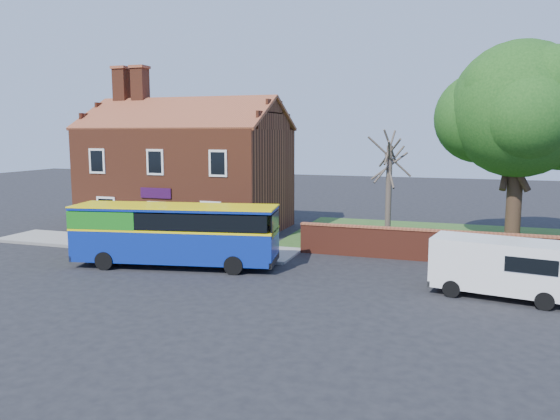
% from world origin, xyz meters
% --- Properties ---
extents(ground, '(120.00, 120.00, 0.00)m').
position_xyz_m(ground, '(0.00, 0.00, 0.00)').
color(ground, black).
rests_on(ground, ground).
extents(pavement, '(18.00, 3.50, 0.12)m').
position_xyz_m(pavement, '(-7.00, 5.75, 0.06)').
color(pavement, gray).
rests_on(pavement, ground).
extents(kerb, '(18.00, 0.15, 0.14)m').
position_xyz_m(kerb, '(-7.00, 4.00, 0.07)').
color(kerb, slate).
rests_on(kerb, ground).
extents(grass_strip, '(26.00, 12.00, 0.04)m').
position_xyz_m(grass_strip, '(13.00, 13.00, 0.02)').
color(grass_strip, '#426B28').
rests_on(grass_strip, ground).
extents(shop_building, '(12.30, 8.13, 10.50)m').
position_xyz_m(shop_building, '(-7.02, 11.50, 3.41)').
color(shop_building, brown).
rests_on(shop_building, ground).
extents(boundary_wall, '(22.00, 0.38, 1.60)m').
position_xyz_m(boundary_wall, '(13.00, 7.00, 0.81)').
color(boundary_wall, maroon).
rests_on(boundary_wall, ground).
extents(bus, '(9.85, 4.10, 2.92)m').
position_xyz_m(bus, '(-3.05, 2.06, 1.66)').
color(bus, navy).
rests_on(bus, ground).
extents(van_near, '(5.34, 2.89, 2.23)m').
position_xyz_m(van_near, '(11.52, 1.77, 1.25)').
color(van_near, white).
rests_on(van_near, ground).
extents(large_tree, '(9.12, 7.21, 11.12)m').
position_xyz_m(large_tree, '(12.75, 11.79, 7.28)').
color(large_tree, black).
rests_on(large_tree, ground).
extents(bare_tree, '(2.29, 2.73, 6.12)m').
position_xyz_m(bare_tree, '(6.17, 9.60, 3.14)').
color(bare_tree, '#4C4238').
rests_on(bare_tree, ground).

